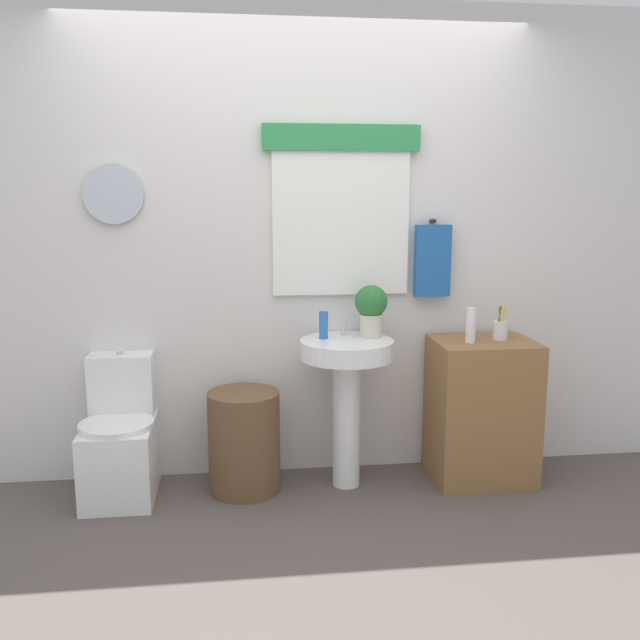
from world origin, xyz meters
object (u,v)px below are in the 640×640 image
wooden_cabinet (481,410)px  lotion_bottle (471,325)px  potted_plant (371,307)px  laundry_hamper (244,441)px  toilet (121,442)px  soap_bottle (324,325)px  pedestal_sink (347,378)px  toothbrush_cup (500,330)px

wooden_cabinet → lotion_bottle: (-0.10, -0.04, 0.49)m
wooden_cabinet → potted_plant: 0.86m
laundry_hamper → lotion_bottle: bearing=-1.9°
toilet → wooden_cabinet: 1.98m
soap_bottle → potted_plant: bearing=2.2°
laundry_hamper → pedestal_sink: (0.56, 0.00, 0.33)m
wooden_cabinet → soap_bottle: 1.01m
laundry_hamper → potted_plant: 1.00m
soap_bottle → lotion_bottle: size_ratio=0.78×
toilet → soap_bottle: bearing=0.9°
wooden_cabinet → lotion_bottle: bearing=-157.2°
potted_plant → wooden_cabinet: bearing=-5.5°
pedestal_sink → lotion_bottle: (0.67, -0.04, 0.28)m
lotion_bottle → pedestal_sink: bearing=176.6°
laundry_hamper → potted_plant: (0.70, 0.06, 0.71)m
toothbrush_cup → laundry_hamper: bearing=-179.2°
soap_bottle → potted_plant: potted_plant is taller
toilet → toothbrush_cup: (2.07, -0.01, 0.56)m
wooden_cabinet → potted_plant: bearing=174.5°
pedestal_sink → soap_bottle: size_ratio=5.52×
wooden_cabinet → lotion_bottle: 0.50m
potted_plant → toothbrush_cup: size_ratio=1.54×
laundry_hamper → pedestal_sink: 0.65m
laundry_hamper → toothbrush_cup: bearing=0.8°
laundry_hamper → toothbrush_cup: toothbrush_cup is taller
wooden_cabinet → lotion_bottle: size_ratio=4.15×
toilet → wooden_cabinet: wooden_cabinet is taller
soap_bottle → potted_plant: (0.26, 0.01, 0.09)m
pedestal_sink → toothbrush_cup: (0.86, 0.02, 0.24)m
toilet → toothbrush_cup: 2.14m
wooden_cabinet → potted_plant: size_ratio=2.79×
pedestal_sink → wooden_cabinet: pedestal_sink is taller
toilet → potted_plant: potted_plant is taller
wooden_cabinet → potted_plant: potted_plant is taller
toilet → soap_bottle: 1.25m
toilet → lotion_bottle: 1.97m
laundry_hamper → wooden_cabinet: (1.32, 0.00, 0.12)m
laundry_hamper → potted_plant: size_ratio=1.93×
pedestal_sink → soap_bottle: 0.31m
laundry_hamper → toothbrush_cup: (1.42, 0.02, 0.58)m
lotion_bottle → laundry_hamper: bearing=178.1°
toilet → laundry_hamper: 0.65m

